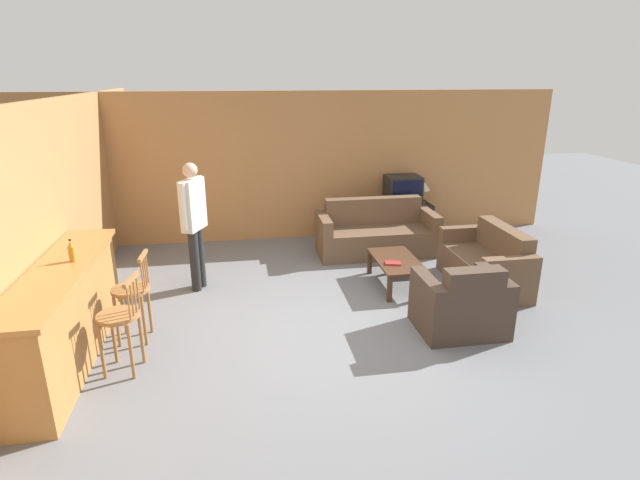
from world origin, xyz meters
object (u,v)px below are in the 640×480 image
object	(u,v)px
bar_chair_mid	(132,295)
armchair_near	(461,306)
couch_far	(376,234)
coffee_table	(397,263)
book_on_table	(393,263)
tv_unit	(401,221)
person_by_window	(194,219)
bar_chair_near	(120,322)
table_lamp	(422,185)
tv	(403,190)
bottle	(72,251)
loveseat_right	(487,264)

from	to	relation	value
bar_chair_mid	armchair_near	world-z (taller)	bar_chair_mid
couch_far	armchair_near	bearing A→B (deg)	-85.12
coffee_table	book_on_table	bearing A→B (deg)	-123.96
bar_chair_mid	tv_unit	world-z (taller)	bar_chair_mid
armchair_near	book_on_table	bearing A→B (deg)	109.39
tv_unit	person_by_window	distance (m)	4.00
tv_unit	person_by_window	bearing A→B (deg)	-153.68
bar_chair_near	table_lamp	xyz separation A→B (m)	(4.50, 3.73, 0.41)
armchair_near	tv	distance (m)	3.59
person_by_window	tv	bearing A→B (deg)	26.28
person_by_window	bar_chair_mid	bearing A→B (deg)	-114.55
bottle	coffee_table	bearing A→B (deg)	16.02
bar_chair_near	armchair_near	xyz separation A→B (m)	(3.70, 0.20, -0.23)
bottle	couch_far	bearing A→B (deg)	32.21
table_lamp	person_by_window	bearing A→B (deg)	-155.82
tv_unit	loveseat_right	bearing A→B (deg)	-78.29
table_lamp	tv_unit	bearing A→B (deg)	180.00
bar_chair_mid	tv_unit	bearing A→B (deg)	36.66
bar_chair_near	loveseat_right	distance (m)	4.84
bar_chair_near	bottle	distance (m)	0.92
loveseat_right	tv_unit	xyz separation A→B (m)	(-0.48, 2.32, -0.01)
couch_far	armchair_near	xyz separation A→B (m)	(0.24, -2.78, 0.00)
loveseat_right	tv	world-z (taller)	tv
bar_chair_mid	table_lamp	world-z (taller)	table_lamp
bar_chair_mid	bottle	bearing A→B (deg)	-163.18
bar_chair_near	tv	bearing A→B (deg)	41.93
bar_chair_near	couch_far	bearing A→B (deg)	40.79
armchair_near	table_lamp	distance (m)	3.67
loveseat_right	person_by_window	size ratio (longest dim) A/B	0.86
bar_chair_near	person_by_window	xyz separation A→B (m)	(0.61, 1.98, 0.46)
bar_chair_mid	loveseat_right	distance (m)	4.69
bottle	tv_unit	bearing A→B (deg)	34.86
loveseat_right	tv_unit	bearing A→B (deg)	101.71
coffee_table	couch_far	bearing A→B (deg)	86.18
table_lamp	person_by_window	xyz separation A→B (m)	(-3.89, -1.75, 0.05)
bottle	table_lamp	distance (m)	5.96
tv_unit	bar_chair_mid	bearing A→B (deg)	-143.34
couch_far	coffee_table	world-z (taller)	couch_far
book_on_table	bottle	bearing A→B (deg)	-165.79
loveseat_right	table_lamp	world-z (taller)	table_lamp
book_on_table	person_by_window	xyz separation A→B (m)	(-2.65, 0.54, 0.60)
couch_far	bottle	size ratio (longest dim) A/B	8.16
bar_chair_mid	tv	size ratio (longest dim) A/B	1.69
armchair_near	loveseat_right	distance (m)	1.52
couch_far	tv	xyz separation A→B (m)	(0.68, 0.74, 0.56)
bar_chair_near	person_by_window	bearing A→B (deg)	72.84
bar_chair_near	tv_unit	distance (m)	5.58
tv_unit	bottle	world-z (taller)	bottle
tv	table_lamp	bearing A→B (deg)	0.49
tv_unit	tv	size ratio (longest dim) A/B	1.74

